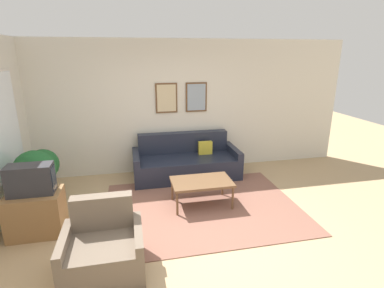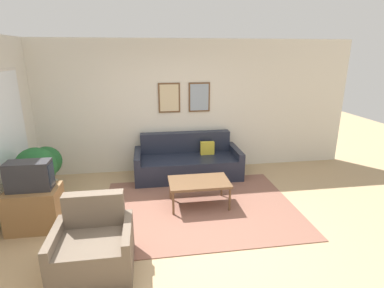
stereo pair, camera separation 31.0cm
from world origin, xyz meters
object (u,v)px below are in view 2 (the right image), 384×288
(tv, at_px, (29,176))
(armchair, at_px, (94,246))
(coffee_table, at_px, (199,183))
(couch, at_px, (188,162))
(potted_plant_tall, at_px, (36,170))

(tv, height_order, armchair, tv)
(coffee_table, distance_m, armchair, 1.96)
(couch, height_order, armchair, couch)
(tv, xyz_separation_m, armchair, (0.96, -0.99, -0.53))
(coffee_table, height_order, armchair, armchair)
(couch, distance_m, potted_plant_tall, 2.74)
(coffee_table, xyz_separation_m, armchair, (-1.47, -1.29, -0.12))
(tv, bearing_deg, armchair, -45.96)
(coffee_table, distance_m, potted_plant_tall, 2.57)
(couch, xyz_separation_m, potted_plant_tall, (-2.52, -1.00, 0.39))
(couch, distance_m, coffee_table, 1.27)
(armchair, height_order, potted_plant_tall, potted_plant_tall)
(couch, relative_size, coffee_table, 2.15)
(tv, xyz_separation_m, potted_plant_tall, (-0.11, 0.56, -0.13))
(potted_plant_tall, bearing_deg, armchair, -55.42)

